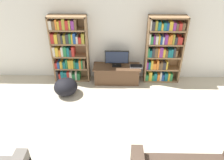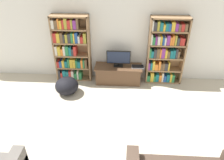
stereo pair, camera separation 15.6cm
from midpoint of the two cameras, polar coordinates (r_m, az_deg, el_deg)
The scene contains 8 objects.
wall_back at distance 5.66m, azimuth 1.17°, elevation 12.54°, with size 8.80×0.06×2.60m.
bookshelf_left at distance 5.79m, azimuth -9.92°, elevation 8.02°, with size 0.93×0.30×1.76m.
bookshelf_right at distance 5.75m, azimuth 14.40°, elevation 7.33°, with size 0.93×0.30×1.76m.
tv_stand at distance 5.83m, azimuth 2.40°, elevation 1.58°, with size 1.23×0.49×0.47m.
television at distance 5.63m, azimuth 2.51°, elevation 5.67°, with size 0.62×0.16×0.43m.
laptop at distance 5.71m, azimuth 7.53°, elevation 3.43°, with size 0.32×0.21×0.03m.
area_rug at distance 4.33m, azimuth -2.62°, elevation -15.25°, with size 1.98×1.51×0.02m.
beanbag_ottoman at distance 5.48m, azimuth -10.92°, elevation -1.52°, with size 0.57×0.57×0.42m, color black.
Camera 2 is at (0.28, -1.10, 3.18)m, focal length 35.00 mm.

